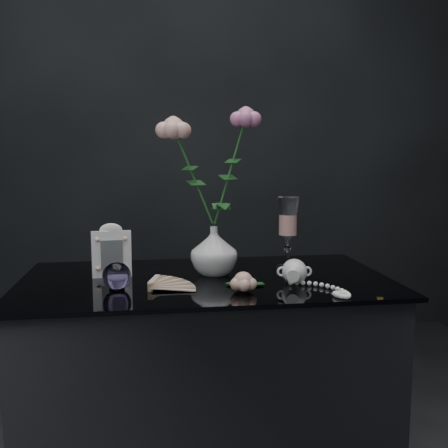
{
  "coord_description": "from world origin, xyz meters",
  "views": [
    {
      "loc": [
        -0.15,
        -1.42,
        1.11
      ],
      "look_at": [
        0.05,
        0.02,
        0.92
      ],
      "focal_mm": 42.0,
      "sensor_mm": 36.0,
      "label": 1
    }
  ],
  "objects": [
    {
      "name": "pearl_jar",
      "position": [
        0.24,
        -0.05,
        0.8
      ],
      "size": [
        0.27,
        0.28,
        0.07
      ],
      "primitive_type": null,
      "rotation": [
        0.0,
        0.0,
        -0.11
      ],
      "color": "white",
      "rests_on": "table"
    },
    {
      "name": "paper_fan",
      "position": [
        -0.16,
        -0.08,
        0.77
      ],
      "size": [
        0.27,
        0.24,
        0.02
      ],
      "primitive_type": null,
      "rotation": [
        0.0,
        0.0,
        0.25
      ],
      "color": "beige",
      "rests_on": "table"
    },
    {
      "name": "wine_glass",
      "position": [
        0.27,
        0.14,
        0.87
      ],
      "size": [
        0.08,
        0.08,
        0.22
      ],
      "primitive_type": null,
      "rotation": [
        0.0,
        0.0,
        -0.11
      ],
      "color": "white",
      "rests_on": "table"
    },
    {
      "name": "roses",
      "position": [
        0.02,
        0.09,
        1.1
      ],
      "size": [
        0.29,
        0.12,
        0.4
      ],
      "color": "#FFAD9F",
      "rests_on": "vase"
    },
    {
      "name": "paperweight",
      "position": [
        -0.25,
        -0.05,
        0.8
      ],
      "size": [
        0.08,
        0.08,
        0.07
      ],
      "primitive_type": null,
      "rotation": [
        0.0,
        0.0,
        -0.01
      ],
      "color": "#9F86D9",
      "rests_on": "table"
    },
    {
      "name": "loose_rose",
      "position": [
        0.08,
        -0.11,
        0.79
      ],
      "size": [
        0.17,
        0.19,
        0.05
      ],
      "primitive_type": null,
      "rotation": [
        0.0,
        0.0,
        -0.37
      ],
      "color": "#E2A592",
      "rests_on": "table"
    },
    {
      "name": "picture_frame",
      "position": [
        -0.27,
        0.1,
        0.84
      ],
      "size": [
        0.12,
        0.1,
        0.16
      ],
      "primitive_type": null,
      "rotation": [
        0.0,
        0.0,
        0.09
      ],
      "color": "white",
      "rests_on": "table"
    },
    {
      "name": "vase",
      "position": [
        0.03,
        0.09,
        0.83
      ],
      "size": [
        0.15,
        0.15,
        0.14
      ],
      "primitive_type": "imported",
      "rotation": [
        0.0,
        0.0,
        0.13
      ],
      "color": "silver",
      "rests_on": "table"
    },
    {
      "name": "table",
      "position": [
        0.0,
        0.05,
        0.38
      ],
      "size": [
        1.05,
        0.58,
        0.76
      ],
      "color": "black",
      "rests_on": "ground"
    }
  ]
}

